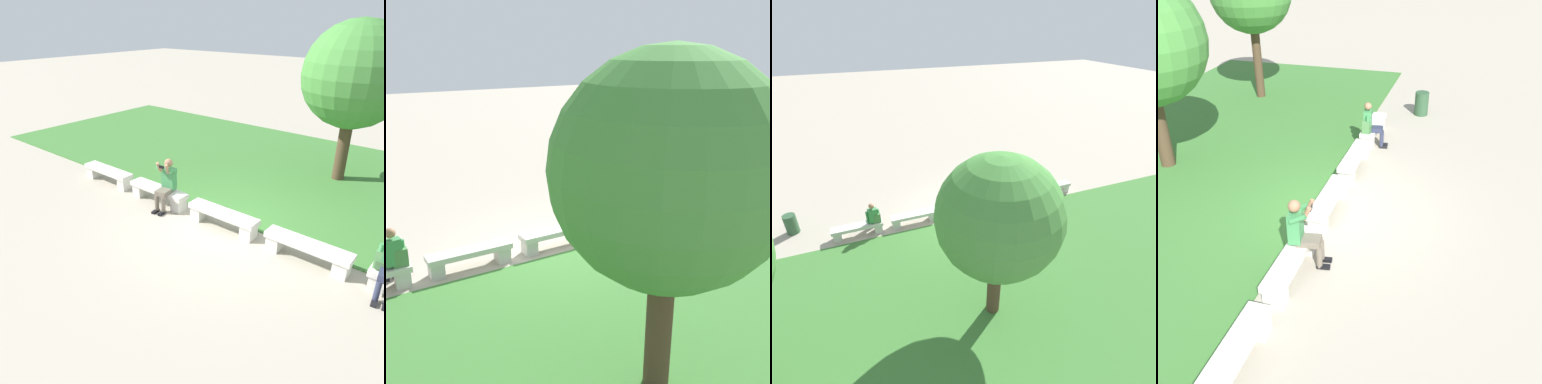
% 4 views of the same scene
% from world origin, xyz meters
% --- Properties ---
extents(ground_plane, '(80.00, 80.00, 0.00)m').
position_xyz_m(ground_plane, '(0.00, 0.00, 0.00)').
color(ground_plane, '#A89E8C').
extents(grass_strip, '(22.15, 8.00, 0.03)m').
position_xyz_m(grass_strip, '(0.00, 4.38, 0.01)').
color(grass_strip, '#3D7533').
rests_on(grass_strip, ground).
extents(bench_main, '(1.79, 0.40, 0.45)m').
position_xyz_m(bench_main, '(-4.18, 0.00, 0.29)').
color(bench_main, beige).
rests_on(bench_main, ground).
extents(bench_near, '(1.79, 0.40, 0.45)m').
position_xyz_m(bench_near, '(-2.09, 0.00, 0.29)').
color(bench_near, beige).
rests_on(bench_near, ground).
extents(bench_mid, '(1.79, 0.40, 0.45)m').
position_xyz_m(bench_mid, '(0.00, 0.00, 0.29)').
color(bench_mid, beige).
rests_on(bench_mid, ground).
extents(bench_far, '(1.79, 0.40, 0.45)m').
position_xyz_m(bench_far, '(2.09, 0.00, 0.29)').
color(bench_far, beige).
rests_on(bench_far, ground).
extents(person_photographer, '(0.51, 0.76, 1.32)m').
position_xyz_m(person_photographer, '(-1.72, -0.08, 0.74)').
color(person_photographer, black).
rests_on(person_photographer, ground).
extents(backpack, '(0.28, 0.24, 0.43)m').
position_xyz_m(backpack, '(3.47, 0.03, 0.63)').
color(backpack, '#4C7F47').
rests_on(backpack, bench_end).
extents(tree_left_background, '(2.93, 2.93, 4.55)m').
position_xyz_m(tree_left_background, '(1.01, 4.67, 3.07)').
color(tree_left_background, '#4C3826').
rests_on(tree_left_background, ground).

